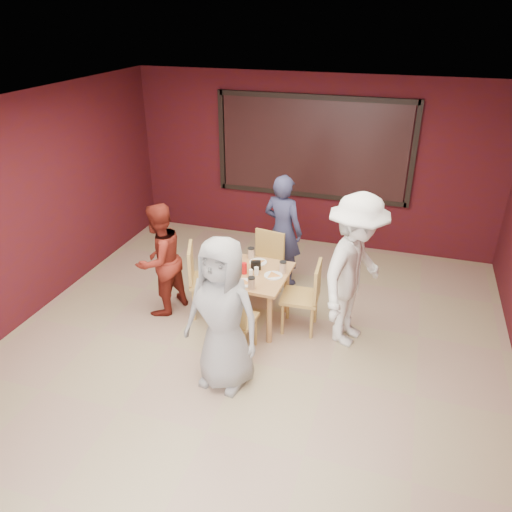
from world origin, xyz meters
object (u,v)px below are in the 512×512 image
(diner_back, at_px, (283,231))
(diner_right, at_px, (355,271))
(chair_back, at_px, (266,260))
(chair_right, at_px, (307,293))
(dining_table, at_px, (251,278))
(chair_front, at_px, (233,318))
(diner_left, at_px, (160,260))
(diner_front, at_px, (223,315))
(chair_left, at_px, (201,276))

(diner_back, xyz_separation_m, diner_right, (1.16, -1.13, 0.12))
(chair_back, bearing_deg, chair_right, -44.40)
(dining_table, height_order, chair_front, chair_front)
(dining_table, bearing_deg, chair_front, -88.48)
(diner_left, xyz_separation_m, diner_right, (2.48, 0.10, 0.19))
(chair_right, xyz_separation_m, diner_back, (-0.60, 1.09, 0.30))
(chair_front, distance_m, diner_front, 0.60)
(chair_left, bearing_deg, diner_left, -167.92)
(diner_back, height_order, diner_right, diner_right)
(chair_back, bearing_deg, diner_right, -30.53)
(chair_right, xyz_separation_m, diner_right, (0.56, -0.04, 0.42))
(dining_table, bearing_deg, chair_right, 2.53)
(dining_table, distance_m, chair_left, 0.69)
(dining_table, height_order, diner_back, diner_back)
(dining_table, relative_size, chair_back, 1.03)
(diner_back, bearing_deg, dining_table, 100.72)
(chair_left, bearing_deg, chair_right, 1.07)
(chair_back, xyz_separation_m, diner_right, (1.29, -0.76, 0.43))
(diner_left, distance_m, diner_right, 2.48)
(chair_right, relative_size, diner_right, 0.49)
(diner_back, bearing_deg, chair_back, 85.66)
(chair_front, xyz_separation_m, diner_left, (-1.23, 0.61, 0.26))
(chair_front, height_order, diner_back, diner_back)
(dining_table, distance_m, diner_front, 1.22)
(chair_back, relative_size, diner_right, 0.48)
(chair_front, relative_size, chair_right, 0.95)
(chair_front, xyz_separation_m, chair_left, (-0.70, 0.72, 0.05))
(dining_table, height_order, diner_front, diner_front)
(dining_table, height_order, chair_right, chair_right)
(chair_right, xyz_separation_m, diner_left, (-1.92, -0.14, 0.23))
(chair_back, height_order, diner_back, diner_back)
(diner_left, bearing_deg, diner_back, 151.08)
(chair_back, xyz_separation_m, diner_left, (-1.18, -0.86, 0.24))
(chair_right, relative_size, diner_front, 0.54)
(chair_front, relative_size, diner_left, 0.58)
(chair_right, xyz_separation_m, diner_front, (-0.62, -1.23, 0.33))
(chair_back, relative_size, diner_front, 0.53)
(diner_left, bearing_deg, chair_front, 81.63)
(chair_back, xyz_separation_m, diner_front, (0.11, -1.95, 0.35))
(chair_front, bearing_deg, chair_left, 134.21)
(diner_front, relative_size, diner_left, 1.13)
(chair_front, distance_m, chair_right, 1.02)
(diner_back, distance_m, diner_right, 1.62)
(dining_table, distance_m, chair_back, 0.76)
(diner_front, distance_m, diner_left, 1.70)
(chair_back, bearing_deg, diner_back, 69.53)
(chair_left, distance_m, diner_back, 1.40)
(chair_front, bearing_deg, diner_left, 153.59)
(chair_front, distance_m, diner_left, 1.40)
(chair_right, bearing_deg, chair_back, 135.60)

